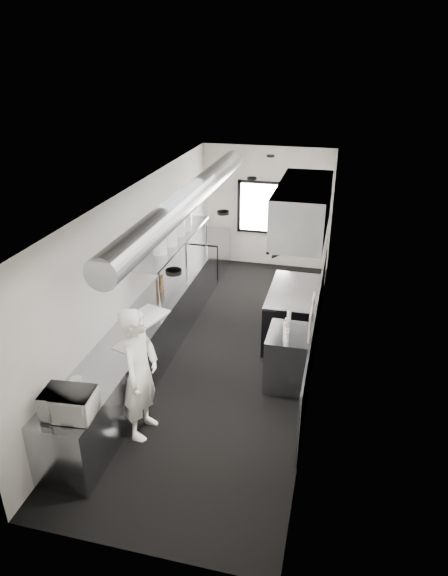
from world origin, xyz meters
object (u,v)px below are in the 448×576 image
Objects in this scene: small_plate at (140,330)px; deli_tub_a at (70,387)px; squeeze_bottle_a at (287,337)px; microwave at (69,404)px; plate_stack_a at (159,245)px; plate_stack_c at (178,226)px; squeeze_bottle_b at (286,334)px; exhaust_hood at (303,209)px; cutting_board at (147,315)px; plate_stack_d at (185,221)px; bottle_station at (288,358)px; squeeze_bottle_e at (289,316)px; line_cook at (140,374)px; prep_counter at (151,334)px; plate_stack_b at (170,236)px; knife_block at (160,284)px; squeeze_bottle_d at (287,323)px; deli_tub_b at (76,382)px; far_work_table at (210,254)px; range at (292,314)px; pass_shelf at (175,241)px; squeeze_bottle_c at (285,327)px.

deli_tub_a is at bearing -99.38° from small_plate.
squeeze_bottle_a reaches higher than small_plate.
plate_stack_a reaches higher than microwave.
plate_stack_c is at bearing 86.71° from microwave.
squeeze_bottle_b is (2.32, -2.13, -0.77)m from plate_stack_c.
exhaust_hood is 3.01m from cutting_board.
plate_stack_d is (-0.06, 2.27, 0.85)m from cutting_board.
bottle_station is 2.29m from small_plate.
line_cook is at bearing -131.69° from squeeze_bottle_e.
prep_counter is at bearing 86.53° from microwave.
plate_stack_b is (-0.07, 1.41, 0.82)m from cutting_board.
squeeze_bottle_e is at bearing 3.81° from prep_counter.
plate_stack_d is 3.50m from squeeze_bottle_a.
squeeze_bottle_d is (2.32, -0.78, -0.04)m from knife_block.
deli_tub_b is 0.79× the size of squeeze_bottle_e.
far_work_table is 5.49m from line_cook.
pass_shelf is at bearing 172.33° from range.
bottle_station is at bearing 78.07° from squeeze_bottle_b.
plate_stack_b reaches higher than bottle_station.
pass_shelf is (-0.04, 1.50, 1.09)m from prep_counter.
squeeze_bottle_e is (2.20, 0.36, 0.08)m from cutting_board.
range is at bearing -26.44° from line_cook.
line_cook is 4.94× the size of plate_stack_d.
bottle_station is at bearing 38.23° from deli_tub_b.
knife_block is (-0.64, 2.47, 0.09)m from line_cook.
bottle_station is 5.26× the size of squeeze_bottle_b.
bottle_station is 5.54× the size of squeeze_bottle_d.
bottle_station is (0.11, -1.40, -0.02)m from range.
squeeze_bottle_d is at bearing 45.39° from microwave.
deli_tub_b is 1.49m from small_plate.
squeeze_bottle_e is (2.40, 2.40, 0.04)m from deli_tub_a.
squeeze_bottle_d is (2.27, -1.55, -0.55)m from pass_shelf.
exhaust_hood is 11.89× the size of squeeze_bottle_e.
far_work_table is at bearing 120.53° from bottle_station.
microwave is 2.28× the size of knife_block.
small_plate is 2.04m from plate_stack_b.
line_cook is at bearing -138.58° from bottle_station.
range is 9.65× the size of squeeze_bottle_c.
squeeze_bottle_c is (0.03, -1.37, 0.51)m from range.
line_cook reaches higher than small_plate.
prep_counter is 35.04× the size of squeeze_bottle_b.
pass_shelf is 4.82× the size of cutting_board.
microwave is (-0.48, -0.91, 0.13)m from line_cook.
bottle_station is at bearing -44.20° from plate_stack_d.
prep_counter is 0.93m from knife_block.
range is 2.64m from plate_stack_c.
plate_stack_c is at bearing 166.64° from exhaust_hood.
plate_stack_c is (-2.36, 1.95, 1.30)m from bottle_station.
bottle_station is at bearing 11.71° from small_plate.
knife_block is 0.86m from plate_stack_b.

